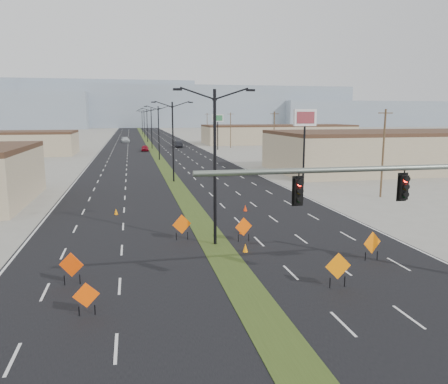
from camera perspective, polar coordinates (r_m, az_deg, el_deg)
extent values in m
plane|color=gray|center=(18.13, 6.38, -17.71)|extent=(600.00, 600.00, 0.00)
cube|color=black|center=(115.61, -9.47, 5.74)|extent=(25.00, 400.00, 0.02)
cube|color=#314317|center=(115.61, -9.47, 5.74)|extent=(2.00, 400.00, 0.04)
cube|color=tan|center=(103.89, -27.09, 5.55)|extent=(30.00, 14.00, 4.50)
cube|color=tan|center=(72.05, 21.06, 4.87)|extent=(36.00, 18.00, 5.50)
cube|color=tan|center=(132.56, 7.06, 7.42)|extent=(44.00, 16.00, 5.00)
cube|color=#8796A8|center=(318.46, -3.94, 11.04)|extent=(220.00, 50.00, 28.00)
cube|color=#8796A8|center=(356.98, 19.50, 9.58)|extent=(160.00, 50.00, 18.00)
cube|color=#8796A8|center=(336.19, -16.57, 10.94)|extent=(140.00, 50.00, 32.00)
cylinder|color=slate|center=(20.22, 19.04, 2.90)|extent=(16.00, 0.24, 0.24)
cube|color=black|center=(18.79, 9.69, 0.08)|extent=(0.50, 0.28, 1.30)
sphere|color=#FF0C05|center=(18.59, 9.91, 1.06)|extent=(0.22, 0.22, 0.22)
cube|color=black|center=(21.15, 22.39, 0.57)|extent=(0.50, 0.28, 1.30)
sphere|color=#FF0C05|center=(20.97, 22.70, 1.44)|extent=(0.22, 0.22, 0.22)
cylinder|color=black|center=(27.89, -1.20, 3.00)|extent=(0.20, 0.20, 10.00)
cube|color=black|center=(27.38, -6.10, 13.19)|extent=(0.55, 0.24, 0.14)
cube|color=black|center=(28.24, 3.47, 13.13)|extent=(0.55, 0.24, 0.14)
cylinder|color=black|center=(55.53, -6.68, 6.45)|extent=(0.20, 0.20, 10.00)
cube|color=black|center=(55.28, -9.21, 11.51)|extent=(0.55, 0.24, 0.14)
cube|color=black|center=(55.71, -4.38, 11.60)|extent=(0.55, 0.24, 0.14)
cylinder|color=black|center=(83.42, -8.52, 7.59)|extent=(0.20, 0.20, 10.00)
cube|color=black|center=(83.25, -10.22, 10.95)|extent=(0.55, 0.24, 0.14)
cube|color=black|center=(83.54, -7.01, 11.03)|extent=(0.55, 0.24, 0.14)
cylinder|color=black|center=(111.36, -9.45, 8.16)|extent=(0.20, 0.20, 10.00)
cube|color=black|center=(111.23, -10.72, 10.67)|extent=(0.55, 0.24, 0.14)
cube|color=black|center=(111.45, -8.32, 10.74)|extent=(0.55, 0.24, 0.14)
cylinder|color=black|center=(139.32, -10.00, 8.50)|extent=(0.20, 0.20, 10.00)
cube|color=black|center=(139.22, -11.02, 10.50)|extent=(0.55, 0.24, 0.14)
cube|color=black|center=(139.39, -9.10, 10.56)|extent=(0.55, 0.24, 0.14)
cylinder|color=black|center=(167.30, -10.37, 8.72)|extent=(0.20, 0.20, 10.00)
cube|color=black|center=(167.22, -11.22, 10.39)|extent=(0.55, 0.24, 0.14)
cube|color=black|center=(167.36, -9.62, 10.44)|extent=(0.55, 0.24, 0.14)
cylinder|color=black|center=(195.28, -10.63, 8.88)|extent=(0.20, 0.20, 10.00)
cube|color=black|center=(195.21, -11.37, 10.31)|extent=(0.55, 0.24, 0.14)
cube|color=black|center=(195.33, -9.99, 10.36)|extent=(0.55, 0.24, 0.14)
cylinder|color=#4C3823|center=(47.59, 20.06, 4.72)|extent=(0.20, 0.20, 9.00)
cube|color=#4C3823|center=(47.43, 20.36, 9.65)|extent=(1.60, 0.10, 0.10)
cylinder|color=#4C3823|center=(79.39, 6.54, 7.16)|extent=(0.20, 0.20, 9.00)
cube|color=#4C3823|center=(79.29, 6.60, 10.12)|extent=(1.60, 0.10, 0.10)
cylinder|color=#4C3823|center=(113.10, 0.86, 8.07)|extent=(0.20, 0.20, 9.00)
cube|color=#4C3823|center=(113.03, 0.86, 10.14)|extent=(1.60, 0.10, 0.10)
cylinder|color=#4C3823|center=(147.41, -2.21, 8.52)|extent=(0.20, 0.20, 9.00)
cube|color=#4C3823|center=(147.35, -2.22, 10.12)|extent=(1.60, 0.10, 0.10)
imported|color=maroon|center=(104.44, -10.29, 5.65)|extent=(1.86, 4.14, 1.38)
imported|color=black|center=(115.75, -5.99, 6.23)|extent=(1.83, 4.93, 1.61)
imported|color=silver|center=(138.72, -12.76, 6.66)|extent=(2.93, 5.77, 1.60)
cube|color=#FF4F05|center=(19.78, -17.56, -12.73)|extent=(1.10, 0.19, 1.11)
cylinder|color=black|center=(20.09, -18.40, -14.57)|extent=(0.05, 0.05, 0.46)
cylinder|color=black|center=(20.02, -16.50, -14.55)|extent=(0.05, 0.05, 0.46)
cube|color=#ED4205|center=(23.33, -19.32, -8.96)|extent=(1.22, 0.41, 1.27)
cylinder|color=black|center=(23.64, -20.11, -10.79)|extent=(0.05, 0.05, 0.53)
cylinder|color=black|center=(23.54, -18.31, -10.77)|extent=(0.05, 0.05, 0.53)
cube|color=#ED5705|center=(29.79, -5.54, -4.21)|extent=(1.30, 0.36, 1.34)
cylinder|color=black|center=(29.96, -6.25, -5.79)|extent=(0.05, 0.05, 0.56)
cylinder|color=black|center=(30.04, -4.77, -5.72)|extent=(0.05, 0.05, 0.56)
cube|color=#FC5605|center=(29.34, 2.58, -4.54)|extent=(1.22, 0.32, 1.25)
cylinder|color=black|center=(29.46, 1.88, -6.05)|extent=(0.05, 0.05, 0.52)
cylinder|color=black|center=(29.63, 3.25, -5.96)|extent=(0.05, 0.05, 0.52)
cube|color=orange|center=(22.38, 14.68, -9.34)|extent=(1.35, 0.04, 1.35)
cylinder|color=black|center=(22.50, 13.67, -11.47)|extent=(0.05, 0.05, 0.56)
cylinder|color=black|center=(22.84, 15.48, -11.23)|extent=(0.05, 0.05, 0.56)
cube|color=orange|center=(26.98, 18.79, -6.28)|extent=(1.27, 0.39, 1.31)
cylinder|color=black|center=(27.03, 17.99, -8.02)|extent=(0.05, 0.05, 0.54)
cylinder|color=black|center=(27.41, 19.38, -7.85)|extent=(0.05, 0.05, 0.54)
cone|color=#E74404|center=(31.39, 2.37, -4.89)|extent=(0.44, 0.44, 0.67)
cone|color=orange|center=(27.33, 2.81, -7.31)|extent=(0.39, 0.39, 0.55)
cone|color=#FF3205|center=(38.70, 2.80, -2.11)|extent=(0.42, 0.42, 0.56)
cone|color=orange|center=(38.41, -13.92, -2.50)|extent=(0.35, 0.35, 0.54)
cylinder|color=black|center=(53.48, 10.39, 4.88)|extent=(0.24, 0.24, 7.50)
cube|color=white|center=(53.28, 10.54, 9.53)|extent=(2.98, 0.76, 1.97)
cube|color=maroon|center=(53.09, 10.63, 9.53)|extent=(2.35, 0.38, 1.38)
cylinder|color=black|center=(106.85, -0.83, 7.44)|extent=(0.24, 0.24, 7.09)
cube|color=white|center=(106.74, -0.83, 9.64)|extent=(2.80, 1.06, 1.87)
cube|color=#36874F|center=(106.54, -0.81, 9.64)|extent=(2.18, 0.63, 1.31)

